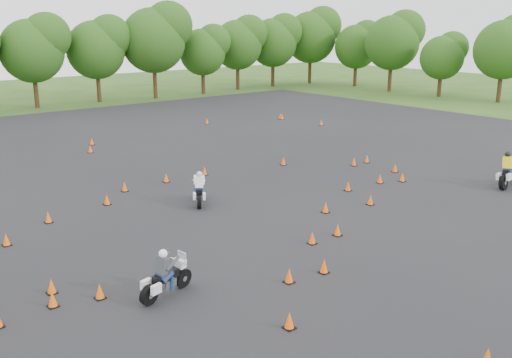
% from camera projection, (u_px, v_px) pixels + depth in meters
% --- Properties ---
extents(ground, '(140.00, 140.00, 0.00)m').
position_uv_depth(ground, '(320.00, 229.00, 22.55)').
color(ground, '#2D5119').
rests_on(ground, ground).
extents(asphalt_pad, '(62.00, 62.00, 0.00)m').
position_uv_depth(asphalt_pad, '(229.00, 195.00, 27.03)').
color(asphalt_pad, black).
rests_on(asphalt_pad, ground).
extents(treeline, '(86.66, 32.05, 10.51)m').
position_uv_depth(treeline, '(46.00, 62.00, 48.72)').
color(treeline, '#244915').
rests_on(treeline, ground).
extents(traffic_cones, '(33.02, 33.09, 0.45)m').
position_uv_depth(traffic_cones, '(239.00, 195.00, 26.26)').
color(traffic_cones, '#FB5B0A').
rests_on(traffic_cones, asphalt_pad).
extents(rider_grey, '(2.12, 1.13, 1.57)m').
position_uv_depth(rider_grey, '(165.00, 271.00, 16.86)').
color(rider_grey, '#373A3D').
rests_on(rider_grey, ground).
extents(rider_yellow, '(2.40, 0.97, 1.81)m').
position_uv_depth(rider_yellow, '(512.00, 169.00, 28.08)').
color(rider_yellow, yellow).
rests_on(rider_yellow, ground).
extents(rider_white, '(1.58, 2.02, 1.54)m').
position_uv_depth(rider_white, '(198.00, 187.00, 25.48)').
color(rider_white, white).
rests_on(rider_white, ground).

